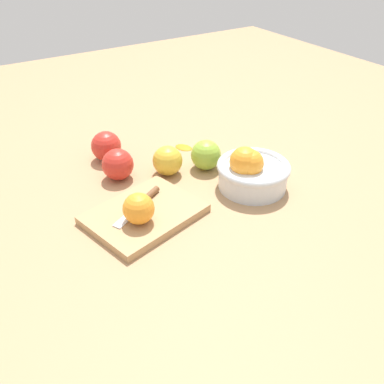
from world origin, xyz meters
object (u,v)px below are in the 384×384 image
Objects in this scene: apple_front_center at (168,161)px; apple_front_right at (106,146)px; apple_mid_left at (206,155)px; orange_on_board at (139,209)px; cutting_board at (144,214)px; knife at (144,202)px; bowl at (252,171)px; apple_front_right_2 at (118,164)px.

apple_front_right reaches higher than apple_front_center.
orange_on_board is at bearing 27.55° from apple_mid_left.
apple_front_right is at bearing -96.76° from cutting_board.
knife is 0.26m from apple_front_right.
apple_mid_left is at bearing -152.45° from orange_on_board.
apple_front_center is (-0.13, -0.13, 0.03)m from cutting_board.
orange_on_board is (0.30, 0.00, 0.01)m from bowl.
cutting_board is at bearing -130.65° from orange_on_board.
apple_mid_left is (-0.23, -0.10, 0.03)m from cutting_board.
bowl reaches higher than orange_on_board.
knife is at bearing 85.16° from apple_front_right.
knife is 0.23m from apple_mid_left.
apple_mid_left is 0.99× the size of apple_front_right_2.
apple_front_right_2 is (0.01, 0.10, -0.00)m from apple_front_right.
apple_front_right is at bearing -52.67° from bowl.
bowl is at bearing 168.32° from knife.
apple_mid_left is 0.27m from apple_front_right.
bowl is 0.39m from apple_front_right.
apple_mid_left is (-0.26, -0.13, -0.01)m from orange_on_board.
apple_front_right reaches higher than cutting_board.
knife is 0.15m from apple_front_right_2.
apple_front_center is 0.18m from apple_front_right.
apple_mid_left is (-0.22, -0.08, 0.02)m from knife.
bowl is at bearing 174.03° from cutting_board.
orange_on_board is 0.29m from apple_mid_left.
apple_front_right_2 is (0.25, -0.21, -0.01)m from bowl.
cutting_board is at bearing 24.38° from apple_mid_left.
knife is (0.26, -0.05, -0.02)m from bowl.
knife is 1.84× the size of apple_front_right_2.
cutting_board is 2.97× the size of apple_front_right.
cutting_board is 1.63× the size of knife.
apple_mid_left is 0.22m from apple_front_right_2.
apple_front_center is 0.95× the size of apple_front_right.
knife is at bearing -114.88° from cutting_board.
apple_mid_left reaches higher than apple_front_center.
orange_on_board reaches higher than knife.
orange_on_board is 0.32m from apple_front_right.
cutting_board is at bearing -5.97° from bowl.
knife is at bearing 41.24° from apple_front_center.
apple_front_center is (-0.12, -0.11, 0.02)m from knife.
knife is 1.82× the size of apple_front_right.
knife is at bearing -11.68° from bowl.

